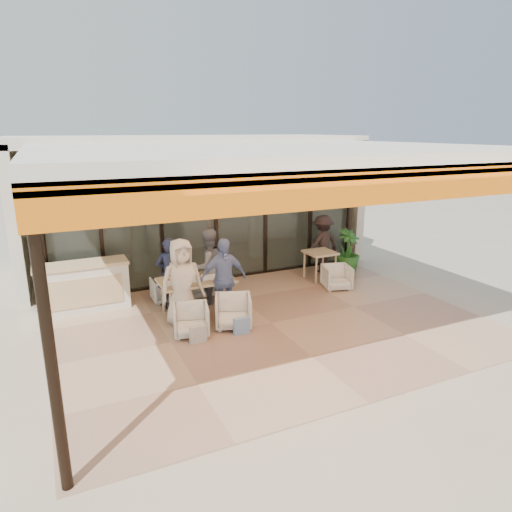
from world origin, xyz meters
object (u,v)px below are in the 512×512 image
(host_counter, at_px, (83,287))
(diner_navy, at_px, (170,274))
(chair_far_right, at_px, (201,281))
(diner_periwinkle, at_px, (223,279))
(standing_woman, at_px, (322,244))
(side_chair, at_px, (337,276))
(side_table, at_px, (320,256))
(diner_grey, at_px, (208,267))
(potted_palm, at_px, (347,251))
(dining_table, at_px, (196,282))
(chair_near_left, at_px, (191,319))
(chair_near_right, at_px, (233,310))
(chair_far_left, at_px, (165,289))
(diner_cream, at_px, (182,283))

(host_counter, relative_size, diner_navy, 1.19)
(chair_far_right, distance_m, diner_periwinkle, 1.48)
(diner_periwinkle, distance_m, standing_woman, 3.90)
(diner_navy, xyz_separation_m, standing_woman, (4.32, 0.86, -0.00))
(diner_navy, distance_m, side_chair, 3.96)
(side_table, relative_size, standing_woman, 0.48)
(chair_far_right, relative_size, side_chair, 1.11)
(diner_grey, height_order, side_chair, diner_grey)
(standing_woman, bearing_deg, diner_grey, 6.95)
(host_counter, distance_m, diner_grey, 2.62)
(diner_periwinkle, bearing_deg, potted_palm, 19.90)
(dining_table, height_order, chair_far_right, dining_table)
(chair_far_right, distance_m, chair_near_left, 2.08)
(chair_near_right, relative_size, side_chair, 1.09)
(dining_table, xyz_separation_m, diner_periwinkle, (0.43, -0.46, 0.14))
(dining_table, xyz_separation_m, chair_near_left, (-0.41, -0.96, -0.36))
(chair_far_left, distance_m, chair_near_left, 1.90)
(chair_far_left, xyz_separation_m, chair_near_right, (0.84, -1.90, 0.05))
(dining_table, bearing_deg, chair_far_left, 113.70)
(chair_far_left, xyz_separation_m, diner_periwinkle, (0.84, -1.40, 0.53))
(host_counter, height_order, side_table, host_counter)
(chair_far_left, bearing_deg, chair_far_right, -179.59)
(dining_table, xyz_separation_m, potted_palm, (4.51, 1.01, -0.10))
(diner_periwinkle, bearing_deg, side_chair, 8.97)
(chair_near_right, bearing_deg, host_counter, 160.50)
(chair_near_left, bearing_deg, chair_near_right, 14.13)
(chair_near_left, bearing_deg, diner_cream, 104.13)
(host_counter, distance_m, standing_woman, 6.00)
(diner_cream, bearing_deg, diner_periwinkle, -2.34)
(chair_far_left, bearing_deg, diner_periwinkle, 121.37)
(diner_periwinkle, height_order, potted_palm, diner_periwinkle)
(dining_table, bearing_deg, standing_woman, 18.50)
(dining_table, relative_size, diner_cream, 0.87)
(chair_near_left, distance_m, potted_palm, 5.30)
(chair_near_left, distance_m, diner_navy, 1.47)
(chair_near_left, distance_m, side_table, 4.28)
(chair_near_left, relative_size, side_chair, 1.02)
(chair_far_right, xyz_separation_m, side_chair, (3.07, -0.92, -0.04))
(chair_far_left, bearing_deg, chair_near_right, 114.26)
(chair_near_right, bearing_deg, chair_far_left, 134.20)
(dining_table, bearing_deg, side_chair, 0.33)
(chair_near_left, bearing_deg, diner_navy, 104.13)
(side_chair, bearing_deg, potted_palm, 59.57)
(host_counter, distance_m, diner_periwinkle, 2.99)
(standing_woman, bearing_deg, diner_navy, 4.32)
(chair_near_right, height_order, standing_woman, standing_woman)
(chair_near_left, distance_m, chair_near_right, 0.84)
(chair_near_left, height_order, diner_grey, diner_grey)
(diner_grey, bearing_deg, side_table, 175.28)
(dining_table, distance_m, diner_periwinkle, 0.64)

